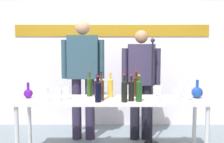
# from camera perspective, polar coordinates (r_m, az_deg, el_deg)

# --- Properties ---
(back_wall) EXTENTS (4.76, 0.11, 3.00)m
(back_wall) POSITION_cam_1_polar(r_m,az_deg,el_deg) (4.62, -0.00, 6.88)
(back_wall) COLOR silver
(back_wall) RESTS_ON ground
(display_table) EXTENTS (2.32, 0.57, 0.74)m
(display_table) POSITION_cam_1_polar(r_m,az_deg,el_deg) (3.27, 0.00, -6.99)
(display_table) COLOR silver
(display_table) RESTS_ON ground
(decanter_blue_left) EXTENTS (0.11, 0.11, 0.20)m
(decanter_blue_left) POSITION_cam_1_polar(r_m,az_deg,el_deg) (3.44, -17.70, -4.48)
(decanter_blue_left) COLOR #51118E
(decanter_blue_left) RESTS_ON display_table
(decanter_blue_right) EXTENTS (0.14, 0.14, 0.23)m
(decanter_blue_right) POSITION_cam_1_polar(r_m,az_deg,el_deg) (3.45, 17.96, -4.27)
(decanter_blue_right) COLOR navy
(decanter_blue_right) RESTS_ON display_table
(presenter_left) EXTENTS (0.63, 0.22, 1.77)m
(presenter_left) POSITION_cam_1_polar(r_m,az_deg,el_deg) (3.88, -6.32, 0.15)
(presenter_left) COLOR #2C243D
(presenter_left) RESTS_ON ground
(presenter_right) EXTENTS (0.57, 0.22, 1.62)m
(presenter_right) POSITION_cam_1_polar(r_m,az_deg,el_deg) (3.89, 6.30, -1.53)
(presenter_right) COLOR black
(presenter_right) RESTS_ON ground
(wine_bottle_0) EXTENTS (0.07, 0.07, 0.31)m
(wine_bottle_0) POSITION_cam_1_polar(r_m,az_deg,el_deg) (3.04, -3.04, -4.14)
(wine_bottle_0) COLOR black
(wine_bottle_0) RESTS_ON display_table
(wine_bottle_1) EXTENTS (0.07, 0.07, 0.31)m
(wine_bottle_1) POSITION_cam_1_polar(r_m,az_deg,el_deg) (3.33, -0.37, -3.33)
(wine_bottle_1) COLOR gold
(wine_bottle_1) RESTS_ON display_table
(wine_bottle_2) EXTENTS (0.07, 0.07, 0.31)m
(wine_bottle_2) POSITION_cam_1_polar(r_m,az_deg,el_deg) (3.10, 4.20, -3.94)
(wine_bottle_2) COLOR black
(wine_bottle_2) RESTS_ON display_table
(wine_bottle_3) EXTENTS (0.07, 0.07, 0.32)m
(wine_bottle_3) POSITION_cam_1_polar(r_m,az_deg,el_deg) (3.07, 5.87, -3.99)
(wine_bottle_3) COLOR #1A3F17
(wine_bottle_3) RESTS_ON display_table
(wine_bottle_4) EXTENTS (0.07, 0.07, 0.33)m
(wine_bottle_4) POSITION_cam_1_polar(r_m,az_deg,el_deg) (3.40, 5.26, -3.07)
(wine_bottle_4) COLOR black
(wine_bottle_4) RESTS_ON display_table
(wine_bottle_5) EXTENTS (0.07, 0.07, 0.29)m
(wine_bottle_5) POSITION_cam_1_polar(r_m,az_deg,el_deg) (3.32, -3.23, -3.49)
(wine_bottle_5) COLOR black
(wine_bottle_5) RESTS_ON display_table
(wine_bottle_6) EXTENTS (0.07, 0.07, 0.32)m
(wine_bottle_6) POSITION_cam_1_polar(r_m,az_deg,el_deg) (3.41, -4.89, -3.13)
(wine_bottle_6) COLOR #223F14
(wine_bottle_6) RESTS_ON display_table
(wine_bottle_7) EXTENTS (0.07, 0.07, 0.33)m
(wine_bottle_7) POSITION_cam_1_polar(r_m,az_deg,el_deg) (3.03, 2.68, -4.07)
(wine_bottle_7) COLOR black
(wine_bottle_7) RESTS_ON display_table
(wine_bottle_8) EXTENTS (0.07, 0.07, 0.34)m
(wine_bottle_8) POSITION_cam_1_polar(r_m,az_deg,el_deg) (3.16, -2.35, -3.66)
(wine_bottle_8) COLOR #462819
(wine_bottle_8) RESTS_ON display_table
(wine_glass_left_0) EXTENTS (0.06, 0.06, 0.15)m
(wine_glass_left_0) POSITION_cam_1_polar(r_m,az_deg,el_deg) (3.23, -11.84, -4.16)
(wine_glass_left_0) COLOR white
(wine_glass_left_0) RESTS_ON display_table
(wine_glass_left_1) EXTENTS (0.07, 0.07, 0.16)m
(wine_glass_left_1) POSITION_cam_1_polar(r_m,az_deg,el_deg) (3.21, -14.27, -4.15)
(wine_glass_left_1) COLOR white
(wine_glass_left_1) RESTS_ON display_table
(wine_glass_left_2) EXTENTS (0.07, 0.07, 0.16)m
(wine_glass_left_2) POSITION_cam_1_polar(r_m,az_deg,el_deg) (3.24, -9.65, -4.04)
(wine_glass_left_2) COLOR white
(wine_glass_left_2) RESTS_ON display_table
(wine_glass_left_3) EXTENTS (0.07, 0.07, 0.15)m
(wine_glass_left_3) POSITION_cam_1_polar(r_m,az_deg,el_deg) (3.13, -11.37, -4.45)
(wine_glass_left_3) COLOR white
(wine_glass_left_3) RESTS_ON display_table
(wine_glass_right_0) EXTENTS (0.06, 0.06, 0.14)m
(wine_glass_right_0) POSITION_cam_1_polar(r_m,az_deg,el_deg) (3.43, 9.58, -3.74)
(wine_glass_right_0) COLOR white
(wine_glass_right_0) RESTS_ON display_table
(wine_glass_right_1) EXTENTS (0.07, 0.07, 0.17)m
(wine_glass_right_1) POSITION_cam_1_polar(r_m,az_deg,el_deg) (3.25, 16.29, -3.96)
(wine_glass_right_1) COLOR white
(wine_glass_right_1) RESTS_ON display_table
(wine_glass_right_2) EXTENTS (0.07, 0.07, 0.14)m
(wine_glass_right_2) POSITION_cam_1_polar(r_m,az_deg,el_deg) (3.28, 14.03, -4.07)
(wine_glass_right_2) COLOR white
(wine_glass_right_2) RESTS_ON display_table
(wine_glass_right_3) EXTENTS (0.07, 0.07, 0.13)m
(wine_glass_right_3) POSITION_cam_1_polar(r_m,az_deg,el_deg) (3.57, 14.51, -3.54)
(wine_glass_right_3) COLOR white
(wine_glass_right_3) RESTS_ON display_table
(wine_glass_right_4) EXTENTS (0.06, 0.06, 0.15)m
(wine_glass_right_4) POSITION_cam_1_polar(r_m,az_deg,el_deg) (3.42, 14.78, -3.79)
(wine_glass_right_4) COLOR white
(wine_glass_right_4) RESTS_ON display_table
(wine_glass_right_5) EXTENTS (0.06, 0.06, 0.15)m
(wine_glass_right_5) POSITION_cam_1_polar(r_m,az_deg,el_deg) (3.20, 10.17, -4.26)
(wine_glass_right_5) COLOR white
(wine_glass_right_5) RESTS_ON display_table
(microphone_stand) EXTENTS (0.20, 0.20, 1.49)m
(microphone_stand) POSITION_cam_1_polar(r_m,az_deg,el_deg) (3.77, 8.62, -8.16)
(microphone_stand) COLOR black
(microphone_stand) RESTS_ON ground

